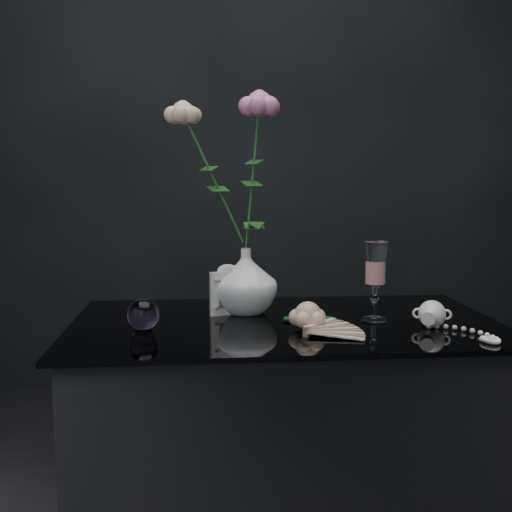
{
  "coord_description": "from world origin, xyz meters",
  "views": [
    {
      "loc": [
        -0.2,
        -1.39,
        1.12
      ],
      "look_at": [
        -0.07,
        0.08,
        0.92
      ],
      "focal_mm": 42.0,
      "sensor_mm": 36.0,
      "label": 1
    }
  ],
  "objects_px": {
    "vase": "(246,281)",
    "wine_glass": "(375,281)",
    "paperweight": "(143,314)",
    "loose_rose": "(308,315)",
    "picture_frame": "(228,290)",
    "pearl_jar": "(432,313)"
  },
  "relations": [
    {
      "from": "pearl_jar",
      "to": "loose_rose",
      "type": "bearing_deg",
      "value": -162.36
    },
    {
      "from": "vase",
      "to": "picture_frame",
      "type": "bearing_deg",
      "value": -161.89
    },
    {
      "from": "wine_glass",
      "to": "paperweight",
      "type": "height_order",
      "value": "wine_glass"
    },
    {
      "from": "paperweight",
      "to": "pearl_jar",
      "type": "relative_size",
      "value": 0.32
    },
    {
      "from": "picture_frame",
      "to": "vase",
      "type": "bearing_deg",
      "value": 2.68
    },
    {
      "from": "wine_glass",
      "to": "loose_rose",
      "type": "xyz_separation_m",
      "value": [
        -0.18,
        -0.07,
        -0.07
      ]
    },
    {
      "from": "vase",
      "to": "loose_rose",
      "type": "bearing_deg",
      "value": -53.95
    },
    {
      "from": "vase",
      "to": "paperweight",
      "type": "distance_m",
      "value": 0.3
    },
    {
      "from": "paperweight",
      "to": "loose_rose",
      "type": "bearing_deg",
      "value": -3.71
    },
    {
      "from": "vase",
      "to": "paperweight",
      "type": "xyz_separation_m",
      "value": [
        -0.25,
        -0.16,
        -0.05
      ]
    },
    {
      "from": "picture_frame",
      "to": "paperweight",
      "type": "height_order",
      "value": "picture_frame"
    },
    {
      "from": "wine_glass",
      "to": "picture_frame",
      "type": "height_order",
      "value": "wine_glass"
    },
    {
      "from": "pearl_jar",
      "to": "vase",
      "type": "bearing_deg",
      "value": 174.89
    },
    {
      "from": "paperweight",
      "to": "loose_rose",
      "type": "height_order",
      "value": "paperweight"
    },
    {
      "from": "vase",
      "to": "wine_glass",
      "type": "bearing_deg",
      "value": -20.08
    },
    {
      "from": "wine_glass",
      "to": "picture_frame",
      "type": "distance_m",
      "value": 0.37
    },
    {
      "from": "pearl_jar",
      "to": "picture_frame",
      "type": "bearing_deg",
      "value": 178.64
    },
    {
      "from": "paperweight",
      "to": "pearl_jar",
      "type": "xyz_separation_m",
      "value": [
        0.68,
        -0.03,
        -0.0
      ]
    },
    {
      "from": "wine_glass",
      "to": "pearl_jar",
      "type": "distance_m",
      "value": 0.15
    },
    {
      "from": "picture_frame",
      "to": "pearl_jar",
      "type": "xyz_separation_m",
      "value": [
        0.48,
        -0.17,
        -0.03
      ]
    },
    {
      "from": "paperweight",
      "to": "loose_rose",
      "type": "xyz_separation_m",
      "value": [
        0.38,
        -0.02,
        -0.0
      ]
    },
    {
      "from": "vase",
      "to": "wine_glass",
      "type": "relative_size",
      "value": 0.86
    }
  ]
}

